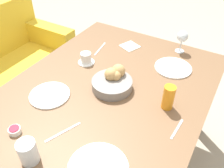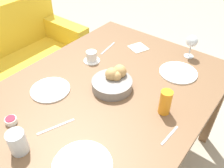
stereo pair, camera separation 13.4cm
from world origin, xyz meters
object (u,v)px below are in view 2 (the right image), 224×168
object	(u,v)px
knife_silver	(56,127)
napkin	(138,48)
plate_near_left	(82,166)
plate_far_center	(50,90)
fork_silver	(108,48)
spoon_coffee	(170,135)
plate_near_right	(178,73)
water_tumbler	(18,142)
jam_bowl_berry	(11,120)
bread_basket	(113,81)
wine_glass	(192,42)
juice_glass	(165,102)
coffee_cup	(92,57)

from	to	relation	value
knife_silver	napkin	distance (m)	0.87
plate_near_left	plate_far_center	bearing A→B (deg)	63.56
plate_near_left	knife_silver	world-z (taller)	plate_near_left
fork_silver	spoon_coffee	bearing A→B (deg)	-120.99
plate_far_center	napkin	bearing A→B (deg)	-11.02
plate_near_right	water_tumbler	size ratio (longest dim) A/B	2.09
jam_bowl_berry	knife_silver	size ratio (longest dim) A/B	0.32
water_tumbler	jam_bowl_berry	distance (m)	0.19
bread_basket	wine_glass	distance (m)	0.61
jam_bowl_berry	napkin	size ratio (longest dim) A/B	0.38
plate_near_left	jam_bowl_berry	bearing A→B (deg)	95.21
bread_basket	plate_near_right	bearing A→B (deg)	-33.83
water_tumbler	jam_bowl_berry	xyz separation A→B (m)	(0.07, 0.17, -0.04)
juice_glass	jam_bowl_berry	world-z (taller)	juice_glass
wine_glass	napkin	world-z (taller)	wine_glass
plate_near_right	fork_silver	world-z (taller)	plate_near_right
wine_glass	spoon_coffee	distance (m)	0.73
wine_glass	fork_silver	xyz separation A→B (m)	(-0.26, 0.50, -0.11)
jam_bowl_berry	plate_near_left	bearing A→B (deg)	-84.79
coffee_cup	fork_silver	distance (m)	0.20
fork_silver	napkin	distance (m)	0.22
bread_basket	spoon_coffee	xyz separation A→B (m)	(-0.11, -0.42, -0.04)
fork_silver	wine_glass	bearing A→B (deg)	-62.61
coffee_cup	juice_glass	bearing A→B (deg)	-101.29
jam_bowl_berry	juice_glass	bearing A→B (deg)	-46.38
plate_near_left	fork_silver	size ratio (longest dim) A/B	1.35
plate_far_center	plate_near_right	bearing A→B (deg)	-39.80
wine_glass	plate_near_right	bearing A→B (deg)	-172.20
knife_silver	fork_silver	bearing A→B (deg)	19.89
water_tumbler	plate_far_center	bearing A→B (deg)	30.99
bread_basket	plate_near_right	distance (m)	0.43
plate_far_center	knife_silver	distance (m)	0.28
juice_glass	fork_silver	xyz separation A→B (m)	(0.31, 0.62, -0.07)
plate_near_right	jam_bowl_berry	world-z (taller)	jam_bowl_berry
wine_glass	coffee_cup	world-z (taller)	wine_glass
coffee_cup	napkin	size ratio (longest dim) A/B	0.72
plate_far_center	jam_bowl_berry	xyz separation A→B (m)	(-0.28, -0.04, 0.01)
jam_bowl_berry	wine_glass	bearing A→B (deg)	-21.49
plate_far_center	coffee_cup	distance (m)	0.37
coffee_cup	plate_near_right	bearing A→B (deg)	-65.78
fork_silver	knife_silver	bearing A→B (deg)	-160.11
water_tumbler	coffee_cup	distance (m)	0.75
water_tumbler	knife_silver	distance (m)	0.19
coffee_cup	spoon_coffee	world-z (taller)	coffee_cup
coffee_cup	bread_basket	bearing A→B (deg)	-114.07
plate_near_left	spoon_coffee	bearing A→B (deg)	-29.58
water_tumbler	coffee_cup	world-z (taller)	water_tumbler
knife_silver	bread_basket	bearing A→B (deg)	-4.58
plate_near_right	wine_glass	size ratio (longest dim) A/B	1.49
juice_glass	fork_silver	size ratio (longest dim) A/B	0.73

